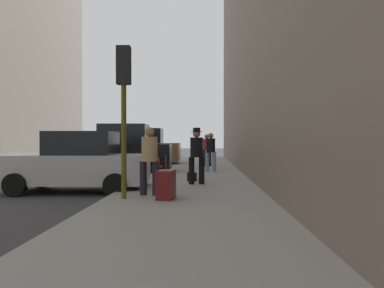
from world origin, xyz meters
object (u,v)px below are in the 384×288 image
Objects in this scene: parked_silver_sedan at (77,163)px; parked_bronze_suv at (142,149)px; parked_black_suv at (121,151)px; traffic_light at (124,88)px; pedestrian_in_jeans at (211,150)px; rolling_suitcase at (166,185)px; pedestrian_in_red_jacket at (207,148)px; pedestrian_with_fedora at (197,153)px; duffel_bag at (192,177)px; pedestrian_in_tan_coat at (150,157)px; fire_hydrant at (157,165)px.

parked_silver_sedan is 11.53m from parked_bronze_suv.
traffic_light is at bearing -76.67° from parked_black_suv.
traffic_light is 8.30m from pedestrian_in_jeans.
parked_black_suv reaches higher than rolling_suitcase.
parked_black_suv is 5.83m from parked_bronze_suv.
pedestrian_in_jeans is 8.02m from rolling_suitcase.
pedestrian_with_fedora reaches higher than pedestrian_in_red_jacket.
pedestrian_with_fedora is 4.04× the size of duffel_bag.
parked_silver_sedan is 0.92× the size of parked_bronze_suv.
parked_bronze_suv is (0.00, 5.83, 0.00)m from parked_black_suv.
pedestrian_in_tan_coat is 3.65m from duffel_bag.
pedestrian_in_red_jacket reaches higher than duffel_bag.
traffic_light is at bearing -48.95° from parked_silver_sedan.
pedestrian_in_red_jacket is 3.42m from pedestrian_in_jeans.
rolling_suitcase reaches higher than fire_hydrant.
parked_bronze_suv is 4.42× the size of rolling_suitcase.
parked_black_suv is 2.72× the size of pedestrian_in_tan_coat.
pedestrian_in_jeans is (2.22, 1.24, 0.61)m from fire_hydrant.
traffic_light is 3.46× the size of rolling_suitcase.
pedestrian_with_fedora is at bearing 77.92° from rolling_suitcase.
parked_black_suv is 1.29× the size of traffic_light.
pedestrian_in_red_jacket is 11.38m from rolling_suitcase.
traffic_light is 1.83m from pedestrian_in_tan_coat.
parked_black_suv is 6.60× the size of fire_hydrant.
parked_silver_sedan is at bearing -125.20° from pedestrian_in_jeans.
pedestrian_with_fedora is at bearing 60.91° from traffic_light.
fire_hydrant is (1.80, 4.47, -0.35)m from parked_silver_sedan.
parked_silver_sedan is at bearing -90.00° from parked_bronze_suv.
pedestrian_with_fedora is (-0.36, -8.27, 0.03)m from pedestrian_in_red_jacket.
pedestrian_in_red_jacket is at bearing 79.83° from traffic_light.
duffel_bag is (-0.70, -3.84, -0.81)m from pedestrian_in_jeans.
pedestrian_in_jeans is at bearing 54.80° from parked_silver_sedan.
pedestrian_with_fedora is (-0.52, -4.86, 0.03)m from pedestrian_in_jeans.
pedestrian_with_fedora is at bearing 64.77° from pedestrian_in_tan_coat.
rolling_suitcase is 2.36× the size of duffel_bag.
pedestrian_in_tan_coat reaches higher than duffel_bag.
pedestrian_in_tan_coat is (2.38, -13.08, 0.07)m from parked_bronze_suv.
traffic_light is (1.85, -7.82, 1.73)m from parked_black_suv.
pedestrian_in_red_jacket is at bearing 84.88° from rolling_suitcase.
pedestrian_in_tan_coat is at bearing -79.70° from parked_bronze_suv.
pedestrian_with_fedora is (3.51, -4.85, 0.10)m from parked_black_suv.
parked_silver_sedan is at bearing -166.41° from pedestrian_with_fedora.
pedestrian_in_jeans is 1.64× the size of rolling_suitcase.
pedestrian_in_tan_coat is 1.00× the size of pedestrian_in_red_jacket.
pedestrian_in_tan_coat and pedestrian_in_red_jacket have the same top height.
fire_hydrant is 3.02m from duffel_bag.
parked_bronze_suv is 13.30m from pedestrian_in_tan_coat.
traffic_light reaches higher than pedestrian_in_jeans.
parked_bronze_suv reaches higher than fire_hydrant.
rolling_suitcase is (-0.65, -3.04, -0.65)m from pedestrian_with_fedora.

